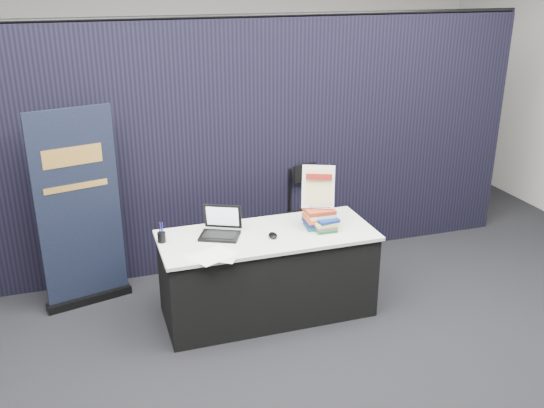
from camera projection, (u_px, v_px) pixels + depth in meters
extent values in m
plane|color=black|center=(289.00, 346.00, 4.82)|extent=(8.00, 8.00, 0.00)
cube|color=#ADAAA4|center=(185.00, 58.00, 7.74)|extent=(8.00, 0.02, 3.50)
cube|color=black|center=(234.00, 149.00, 5.81)|extent=(6.00, 0.08, 2.40)
cube|color=black|center=(267.00, 275.00, 5.18)|extent=(1.76, 0.71, 0.72)
cube|color=silver|center=(267.00, 235.00, 5.05)|extent=(1.80, 0.75, 0.03)
cube|color=black|center=(220.00, 236.00, 4.97)|extent=(0.38, 0.34, 0.02)
cube|color=black|center=(216.00, 217.00, 5.03)|extent=(0.31, 0.19, 0.22)
cube|color=white|center=(216.00, 218.00, 5.02)|extent=(0.26, 0.15, 0.17)
ellipsoid|color=black|center=(273.00, 235.00, 4.97)|extent=(0.09, 0.12, 0.04)
cube|color=silver|center=(201.00, 256.00, 4.65)|extent=(0.29, 0.22, 0.00)
cube|color=silver|center=(220.00, 257.00, 4.63)|extent=(0.32, 0.30, 0.00)
cube|color=white|center=(213.00, 255.00, 4.66)|extent=(0.40, 0.36, 0.00)
cylinder|color=black|center=(162.00, 237.00, 4.87)|extent=(0.07, 0.07, 0.09)
cube|color=#184F5D|center=(319.00, 225.00, 5.17)|extent=(0.26, 0.21, 0.03)
cube|color=navy|center=(319.00, 221.00, 5.16)|extent=(0.26, 0.21, 0.03)
cube|color=#F25222|center=(319.00, 218.00, 5.15)|extent=(0.26, 0.21, 0.03)
cube|color=#F2F3C7|center=(319.00, 214.00, 5.14)|extent=(0.26, 0.21, 0.03)
cube|color=#A4351A|center=(319.00, 210.00, 5.13)|extent=(0.26, 0.21, 0.03)
cube|color=#1E7227|center=(326.00, 229.00, 5.10)|extent=(0.19, 0.15, 0.03)
cube|color=#49494E|center=(326.00, 226.00, 5.09)|extent=(0.19, 0.15, 0.03)
cube|color=#D9D357|center=(326.00, 223.00, 5.08)|extent=(0.19, 0.15, 0.03)
cube|color=navy|center=(326.00, 220.00, 5.07)|extent=(0.19, 0.15, 0.03)
cube|color=black|center=(320.00, 207.00, 5.10)|extent=(0.17, 0.08, 0.01)
cylinder|color=black|center=(308.00, 193.00, 5.12)|extent=(0.05, 0.09, 0.26)
cylinder|color=black|center=(324.00, 192.00, 5.16)|extent=(0.05, 0.09, 0.26)
cube|color=white|center=(318.00, 187.00, 5.08)|extent=(0.29, 0.20, 0.36)
cube|color=beige|center=(319.00, 187.00, 5.08)|extent=(0.23, 0.16, 0.28)
cube|color=maroon|center=(319.00, 177.00, 5.04)|extent=(0.21, 0.10, 0.05)
cube|color=black|center=(90.00, 299.00, 5.46)|extent=(0.75, 0.28, 0.07)
cube|color=black|center=(79.00, 210.00, 5.17)|extent=(0.69, 0.20, 1.77)
cube|color=gold|center=(72.00, 156.00, 4.98)|extent=(0.47, 0.12, 0.16)
cube|color=gold|center=(76.00, 187.00, 5.07)|extent=(0.52, 0.13, 0.05)
cylinder|color=black|center=(304.00, 252.00, 5.89)|extent=(0.02, 0.02, 0.48)
cylinder|color=black|center=(344.00, 246.00, 6.01)|extent=(0.02, 0.02, 0.48)
cylinder|color=black|center=(289.00, 235.00, 6.27)|extent=(0.02, 0.02, 0.48)
cylinder|color=black|center=(327.00, 229.00, 6.40)|extent=(0.02, 0.02, 0.48)
cube|color=black|center=(317.00, 216.00, 6.05)|extent=(0.59, 0.59, 0.04)
cube|color=black|center=(310.00, 171.00, 6.09)|extent=(0.41, 0.19, 0.17)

